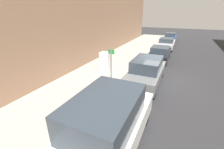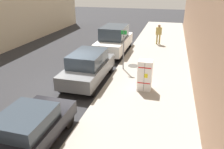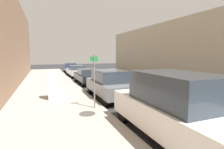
{
  "view_description": "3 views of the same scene",
  "coord_description": "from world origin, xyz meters",
  "px_view_note": "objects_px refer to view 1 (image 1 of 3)",
  "views": [
    {
      "loc": [
        1.03,
        -10.11,
        4.47
      ],
      "look_at": [
        -2.63,
        -2.22,
        0.83
      ],
      "focal_mm": 24.0,
      "sensor_mm": 36.0,
      "label": 1
    },
    {
      "loc": [
        -5.05,
        9.82,
        5.28
      ],
      "look_at": [
        -2.39,
        0.02,
        0.99
      ],
      "focal_mm": 35.0,
      "sensor_mm": 36.0,
      "label": 2
    },
    {
      "loc": [
        -4.54,
        -10.98,
        2.7
      ],
      "look_at": [
        0.08,
        0.75,
        1.26
      ],
      "focal_mm": 28.0,
      "sensor_mm": 36.0,
      "label": 3
    }
  ],
  "objects_px": {
    "parked_suv_gray": "(146,71)",
    "parked_sedan_dark": "(160,53)",
    "discarded_refrigerator": "(105,62)",
    "street_sign_post": "(111,68)",
    "parked_sedan_silver": "(166,43)",
    "parked_van_white": "(106,127)",
    "parked_hatchback_blue": "(170,37)"
  },
  "relations": [
    {
      "from": "parked_suv_gray",
      "to": "parked_sedan_dark",
      "type": "height_order",
      "value": "parked_suv_gray"
    },
    {
      "from": "parked_sedan_dark",
      "to": "discarded_refrigerator",
      "type": "bearing_deg",
      "value": -120.81
    },
    {
      "from": "street_sign_post",
      "to": "parked_sedan_silver",
      "type": "relative_size",
      "value": 0.54
    },
    {
      "from": "street_sign_post",
      "to": "parked_van_white",
      "type": "distance_m",
      "value": 4.08
    },
    {
      "from": "parked_van_white",
      "to": "parked_suv_gray",
      "type": "height_order",
      "value": "parked_van_white"
    },
    {
      "from": "street_sign_post",
      "to": "parked_suv_gray",
      "type": "distance_m",
      "value": 2.7
    },
    {
      "from": "parked_suv_gray",
      "to": "parked_sedan_silver",
      "type": "distance_m",
      "value": 11.62
    },
    {
      "from": "discarded_refrigerator",
      "to": "street_sign_post",
      "type": "bearing_deg",
      "value": -56.45
    },
    {
      "from": "parked_sedan_dark",
      "to": "parked_hatchback_blue",
      "type": "relative_size",
      "value": 1.15
    },
    {
      "from": "parked_van_white",
      "to": "parked_sedan_dark",
      "type": "bearing_deg",
      "value": 90.0
    },
    {
      "from": "parked_sedan_silver",
      "to": "parked_hatchback_blue",
      "type": "bearing_deg",
      "value": 90.0
    },
    {
      "from": "parked_hatchback_blue",
      "to": "parked_van_white",
      "type": "bearing_deg",
      "value": -90.0
    },
    {
      "from": "street_sign_post",
      "to": "parked_suv_gray",
      "type": "bearing_deg",
      "value": 53.22
    },
    {
      "from": "parked_sedan_dark",
      "to": "parked_sedan_silver",
      "type": "xyz_separation_m",
      "value": [
        -0.0,
        5.73,
        -0.01
      ]
    },
    {
      "from": "street_sign_post",
      "to": "parked_van_white",
      "type": "xyz_separation_m",
      "value": [
        1.56,
        -3.74,
        -0.51
      ]
    },
    {
      "from": "street_sign_post",
      "to": "parked_hatchback_blue",
      "type": "height_order",
      "value": "street_sign_post"
    },
    {
      "from": "parked_van_white",
      "to": "discarded_refrigerator",
      "type": "bearing_deg",
      "value": 117.36
    },
    {
      "from": "street_sign_post",
      "to": "parked_suv_gray",
      "type": "height_order",
      "value": "street_sign_post"
    },
    {
      "from": "parked_sedan_dark",
      "to": "street_sign_post",
      "type": "bearing_deg",
      "value": -101.09
    },
    {
      "from": "parked_van_white",
      "to": "parked_hatchback_blue",
      "type": "distance_m",
      "value": 22.72
    },
    {
      "from": "parked_sedan_dark",
      "to": "parked_sedan_silver",
      "type": "relative_size",
      "value": 0.94
    },
    {
      "from": "parked_suv_gray",
      "to": "parked_hatchback_blue",
      "type": "relative_size",
      "value": 1.16
    },
    {
      "from": "street_sign_post",
      "to": "parked_suv_gray",
      "type": "relative_size",
      "value": 0.57
    },
    {
      "from": "parked_sedan_dark",
      "to": "parked_van_white",
      "type": "bearing_deg",
      "value": -90.0
    },
    {
      "from": "parked_van_white",
      "to": "parked_sedan_dark",
      "type": "height_order",
      "value": "parked_van_white"
    },
    {
      "from": "discarded_refrigerator",
      "to": "parked_sedan_dark",
      "type": "bearing_deg",
      "value": 59.19
    },
    {
      "from": "street_sign_post",
      "to": "parked_sedan_dark",
      "type": "height_order",
      "value": "street_sign_post"
    },
    {
      "from": "discarded_refrigerator",
      "to": "parked_suv_gray",
      "type": "height_order",
      "value": "parked_suv_gray"
    },
    {
      "from": "parked_suv_gray",
      "to": "parked_sedan_silver",
      "type": "height_order",
      "value": "parked_suv_gray"
    },
    {
      "from": "parked_van_white",
      "to": "parked_sedan_dark",
      "type": "distance_m",
      "value": 11.72
    },
    {
      "from": "street_sign_post",
      "to": "parked_sedan_dark",
      "type": "xyz_separation_m",
      "value": [
        1.56,
        7.98,
        -0.85
      ]
    },
    {
      "from": "parked_hatchback_blue",
      "to": "parked_suv_gray",
      "type": "bearing_deg",
      "value": -90.0
    }
  ]
}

